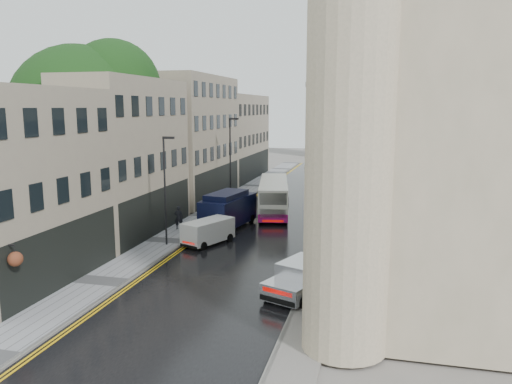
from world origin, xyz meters
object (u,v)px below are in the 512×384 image
at_px(silver_hatchback, 269,283).
at_px(navy_van, 204,213).
at_px(pedestrian, 179,218).
at_px(lamp_post_far, 230,161).
at_px(tree_near, 81,138).
at_px(cream_bus, 260,203).
at_px(white_lorry, 317,182).
at_px(white_van, 186,234).
at_px(lamp_post_near, 165,192).
at_px(tree_far, 162,138).

distance_m(silver_hatchback, navy_van, 13.96).
xyz_separation_m(pedestrian, lamp_post_far, (0.87, 10.54, 3.11)).
height_order(tree_near, cream_bus, tree_near).
bearing_deg(silver_hatchback, pedestrian, 150.82).
xyz_separation_m(white_lorry, white_van, (-6.42, -18.24, -1.04)).
bearing_deg(silver_hatchback, white_van, 154.97).
relative_size(tree_near, navy_van, 2.47).
xyz_separation_m(tree_near, lamp_post_near, (7.09, -1.78, -3.27)).
xyz_separation_m(cream_bus, lamp_post_far, (-4.17, 5.53, 2.70)).
bearing_deg(lamp_post_near, cream_bus, 67.03).
bearing_deg(tree_near, white_lorry, 48.33).
xyz_separation_m(tree_far, cream_bus, (11.00, -5.63, -4.81)).
bearing_deg(cream_bus, white_van, -119.09).
height_order(tree_near, lamp_post_far, tree_near).
height_order(cream_bus, lamp_post_near, lamp_post_near).
distance_m(silver_hatchback, white_van, 10.64).
bearing_deg(tree_far, cream_bus, -27.12).
relative_size(tree_far, white_van, 3.34).
xyz_separation_m(tree_far, navy_van, (7.90, -10.56, -4.78)).
height_order(white_van, navy_van, navy_van).
distance_m(lamp_post_near, lamp_post_far, 14.68).
bearing_deg(lamp_post_near, lamp_post_far, 91.61).
relative_size(cream_bus, navy_van, 1.82).
distance_m(white_van, navy_van, 4.05).
bearing_deg(cream_bus, lamp_post_near, -125.95).
bearing_deg(lamp_post_near, pedestrian, 103.18).
bearing_deg(tree_far, lamp_post_far, -0.89).
bearing_deg(silver_hatchback, tree_far, 146.49).
distance_m(tree_far, white_van, 17.51).
bearing_deg(lamp_post_far, silver_hatchback, -61.95).
distance_m(tree_near, navy_van, 10.17).
distance_m(pedestrian, lamp_post_near, 4.99).
bearing_deg(tree_far, pedestrian, -60.79).
xyz_separation_m(cream_bus, white_van, (-2.88, -8.93, -0.55)).
xyz_separation_m(tree_far, white_lorry, (14.54, 3.68, -4.33)).
bearing_deg(white_van, lamp_post_near, -147.41).
bearing_deg(lamp_post_far, white_lorry, 33.11).
bearing_deg(lamp_post_far, white_van, -77.87).
height_order(cream_bus, white_van, cream_bus).
xyz_separation_m(tree_near, tree_far, (0.30, 13.00, -0.72)).
relative_size(tree_far, white_lorry, 1.74).
height_order(cream_bus, navy_van, navy_van).
bearing_deg(cream_bus, white_lorry, 57.93).
relative_size(cream_bus, white_lorry, 1.43).
xyz_separation_m(white_lorry, silver_hatchback, (0.83, -26.02, -1.02)).
bearing_deg(silver_hatchback, cream_bus, 126.64).
bearing_deg(tree_near, tree_far, 88.68).
height_order(tree_far, white_lorry, tree_far).
distance_m(white_lorry, lamp_post_far, 8.88).
height_order(tree_near, pedestrian, tree_near).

